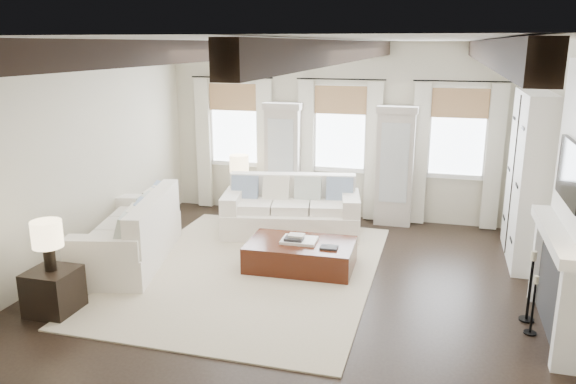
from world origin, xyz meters
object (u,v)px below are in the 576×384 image
(sofa_back, at_px, (291,211))
(side_table_front, at_px, (54,291))
(ottoman, at_px, (301,255))
(side_table_back, at_px, (240,203))
(sofa_left, at_px, (133,235))

(sofa_back, relative_size, side_table_front, 4.47)
(ottoman, relative_size, side_table_front, 2.79)
(ottoman, xyz_separation_m, side_table_front, (-2.53, -2.13, 0.07))
(ottoman, bearing_deg, sofa_back, 108.37)
(ottoman, bearing_deg, side_table_front, -141.70)
(side_table_front, height_order, side_table_back, side_table_back)
(side_table_back, bearing_deg, ottoman, -50.64)
(sofa_back, height_order, ottoman, sofa_back)
(sofa_left, distance_m, side_table_back, 2.58)
(sofa_left, height_order, ottoman, sofa_left)
(sofa_back, distance_m, ottoman, 1.58)
(sofa_back, xyz_separation_m, sofa_left, (-1.92, -1.87, 0.02))
(sofa_back, xyz_separation_m, side_table_back, (-1.15, 0.59, -0.10))
(sofa_back, xyz_separation_m, ottoman, (0.54, -1.47, -0.19))
(side_table_back, bearing_deg, sofa_back, -27.11)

